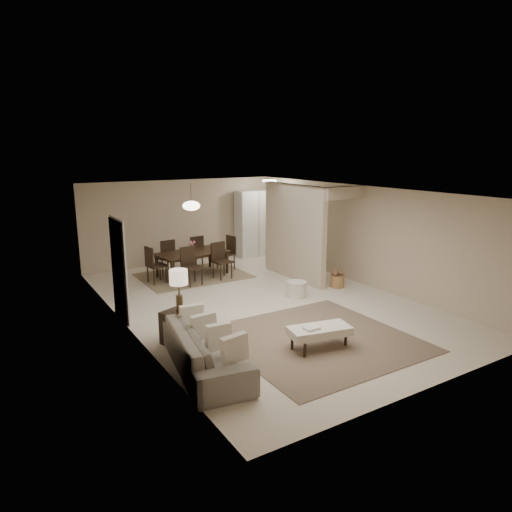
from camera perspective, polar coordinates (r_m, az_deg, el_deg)
floor at (r=10.36m, az=0.62°, el=-5.79°), size 9.00×9.00×0.00m
ceiling at (r=9.83m, az=0.65°, el=8.12°), size 9.00×9.00×0.00m
back_wall at (r=13.98m, az=-9.24°, el=4.28°), size 6.00×0.00×6.00m
left_wall at (r=8.84m, az=-16.08°, el=-1.19°), size 0.00×9.00×9.00m
right_wall at (r=11.86m, az=13.02°, el=2.55°), size 0.00×9.00×9.00m
partition at (r=12.03m, az=4.74°, el=2.99°), size 0.15×2.50×2.50m
doorway at (r=9.47m, az=-16.80°, el=-1.74°), size 0.04×0.90×2.04m
pantry_cabinet at (r=14.74m, az=-0.20°, el=4.12°), size 1.20×0.55×2.10m
flush_light at (r=13.76m, az=1.69°, el=9.38°), size 0.44×0.44×0.05m
living_rug at (r=8.49m, az=7.64°, el=-10.25°), size 3.20×3.20×0.01m
sofa at (r=7.27m, az=-6.30°, el=-11.55°), size 2.41×1.26×0.67m
ottoman_bench at (r=8.04m, az=7.94°, el=-9.29°), size 1.15×0.70×0.39m
side_table at (r=8.27m, az=-9.42°, el=-8.79°), size 0.69×0.69×0.59m
table_lamp at (r=7.99m, az=-9.65°, el=-3.08°), size 0.32×0.32×0.76m
round_pouf at (r=10.72m, az=5.10°, el=-4.16°), size 0.47×0.47×0.36m
wicker_basket at (r=11.61m, az=10.10°, el=-3.13°), size 0.42×0.42×0.30m
dining_rug at (r=12.59m, az=-7.82°, el=-2.45°), size 2.80×2.10×0.01m
dining_table at (r=12.50m, az=-7.86°, el=-1.01°), size 2.01×1.29×0.66m
dining_chairs at (r=12.47m, az=-7.89°, el=-0.33°), size 2.63×2.04×0.97m
vase at (r=12.41m, az=-7.92°, el=0.79°), size 0.15×0.15×0.14m
yellow_mat at (r=13.33m, az=5.42°, el=-1.50°), size 0.94×0.65×0.01m
pendant_light at (r=12.22m, az=-8.10°, el=6.24°), size 0.46×0.46×0.71m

